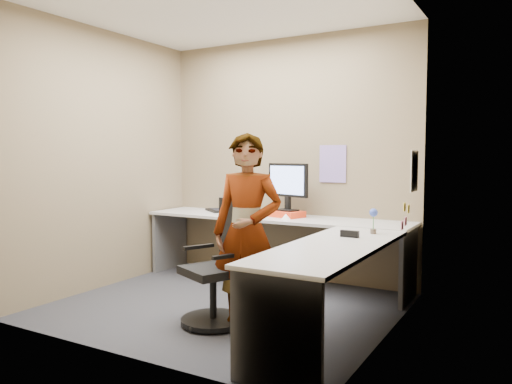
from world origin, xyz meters
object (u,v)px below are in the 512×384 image
Objects in this scene: desk at (286,241)px; monitor at (288,183)px; office_chair at (219,274)px; person at (247,233)px.

desk is 0.87m from monitor.
monitor is at bearing 117.89° from office_chair.
office_chair is (-0.22, -0.79, -0.18)m from desk.
person is at bearing -85.39° from desk.
office_chair is at bearing -70.34° from monitor.
office_chair reaches higher than desk.
monitor reaches higher than office_chair.
person is (0.28, -0.02, 0.37)m from office_chair.
desk is 0.84m from office_chair.
desk is 2.96× the size of office_chair.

